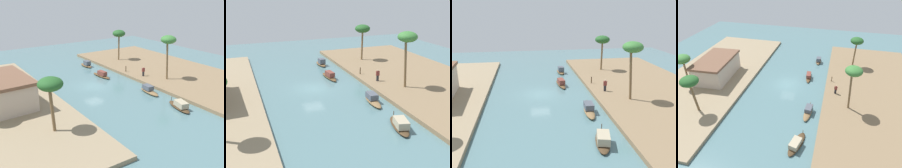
{
  "view_description": "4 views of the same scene",
  "coord_description": "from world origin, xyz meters",
  "views": [
    {
      "loc": [
        -34.18,
        19.77,
        14.0
      ],
      "look_at": [
        -3.05,
        -1.17,
        0.95
      ],
      "focal_mm": 44.83,
      "sensor_mm": 36.0,
      "label": 1
    },
    {
      "loc": [
        -32.32,
        8.9,
        12.26
      ],
      "look_at": [
        -1.69,
        -2.71,
        0.81
      ],
      "focal_mm": 45.38,
      "sensor_mm": 36.0,
      "label": 2
    },
    {
      "loc": [
        -30.29,
        1.65,
        11.01
      ],
      "look_at": [
        0.8,
        -3.33,
        0.97
      ],
      "focal_mm": 39.47,
      "sensor_mm": 36.0,
      "label": 3
    },
    {
      "loc": [
        -28.74,
        -7.58,
        19.48
      ],
      "look_at": [
        -0.69,
        -0.58,
        0.58
      ],
      "focal_mm": 31.89,
      "sensor_mm": 36.0,
      "label": 4
    }
  ],
  "objects": [
    {
      "name": "riverbank_right",
      "position": [
        0.0,
        14.39,
        0.22
      ],
      "size": [
        36.91,
        15.56,
        0.45
      ],
      "primitive_type": "cube",
      "color": "#937F60",
      "rests_on": "ground"
    },
    {
      "name": "riverbank_left",
      "position": [
        0.0,
        -14.39,
        0.22
      ],
      "size": [
        36.91,
        15.56,
        0.45
      ],
      "primitive_type": "cube",
      "color": "#846B4C",
      "rests_on": "ground"
    },
    {
      "name": "palm_tree_left_near",
      "position": [
        -4.61,
        -10.23,
        6.41
      ],
      "size": [
        2.31,
        2.31,
        6.82
      ],
      "color": "brown",
      "rests_on": "riverbank_left"
    },
    {
      "name": "palm_tree_left_far",
      "position": [
        9.58,
        -11.25,
        5.47
      ],
      "size": [
        2.44,
        2.44,
        5.83
      ],
      "color": "brown",
      "rests_on": "riverbank_left"
    },
    {
      "name": "palm_tree_right_tall",
      "position": [
        -4.66,
        16.53,
        5.1
      ],
      "size": [
        2.58,
        2.58,
        5.49
      ],
      "color": "#7F6647",
      "rests_on": "riverbank_right"
    },
    {
      "name": "sampan_open_hull",
      "position": [
        9.99,
        -4.24,
        0.42
      ],
      "size": [
        3.38,
        1.17,
        1.17
      ],
      "rotation": [
        0.0,
        0.0,
        0.03
      ],
      "color": "brown",
      "rests_on": "river_water"
    },
    {
      "name": "mooring_post",
      "position": [
        2.18,
        -7.51,
        0.93
      ],
      "size": [
        0.14,
        0.14,
        0.96
      ],
      "primitive_type": "cylinder",
      "color": "#4C3823",
      "rests_on": "riverbank_left"
    },
    {
      "name": "person_on_near_bank",
      "position": [
        -1.37,
        -8.35,
        1.16
      ],
      "size": [
        0.4,
        0.49,
        1.54
      ],
      "rotation": [
        0.0,
        0.0,
        1.35
      ],
      "color": "#232328",
      "rests_on": "riverbank_left"
    },
    {
      "name": "river_water",
      "position": [
        0.0,
        0.0,
        0.0
      ],
      "size": [
        65.7,
        65.7,
        0.0
      ],
      "primitive_type": "plane",
      "color": "slate",
      "rests_on": "ground"
    },
    {
      "name": "sampan_foreground",
      "position": [
        -6.83,
        -4.83,
        0.41
      ],
      "size": [
        3.77,
        1.28,
        1.07
      ],
      "rotation": [
        0.0,
        0.0,
        -0.07
      ],
      "color": "brown",
      "rests_on": "river_water"
    },
    {
      "name": "sampan_with_tall_canopy",
      "position": [
        -12.97,
        -4.41,
        0.4
      ],
      "size": [
        4.22,
        2.15,
        1.05
      ],
      "rotation": [
        0.0,
        0.0,
        -0.24
      ],
      "color": "#47331E",
      "rests_on": "river_water"
    },
    {
      "name": "riverside_building",
      "position": [
        -0.98,
        13.03,
        2.25
      ],
      "size": [
        9.34,
        5.95,
        3.56
      ],
      "rotation": [
        0.0,
        0.0,
        0.06
      ],
      "color": "#C6B29E",
      "rests_on": "riverbank_right"
    },
    {
      "name": "sampan_downstream_large",
      "position": [
        3.08,
        -3.25,
        0.38
      ],
      "size": [
        4.3,
        1.31,
        1.03
      ],
      "rotation": [
        0.0,
        0.0,
        0.09
      ],
      "color": "brown",
      "rests_on": "river_water"
    },
    {
      "name": "palm_tree_right_short",
      "position": [
        -10.42,
        10.78,
        5.25
      ],
      "size": [
        2.46,
        2.46,
        5.63
      ],
      "color": "brown",
      "rests_on": "riverbank_right"
    }
  ]
}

